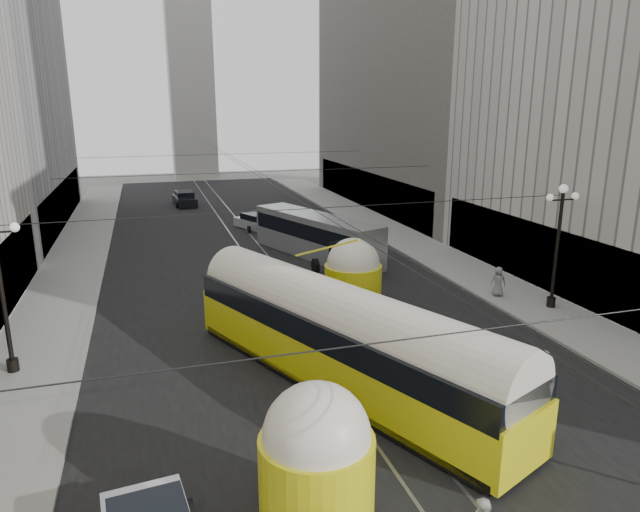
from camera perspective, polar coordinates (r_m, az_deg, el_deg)
road at (r=39.72m, az=-6.20°, el=-0.18°), size 20.00×85.00×0.02m
sidewalk_left at (r=42.75m, az=-23.13°, el=-0.13°), size 4.00×72.00×0.15m
sidewalk_right at (r=46.52m, az=7.62°, el=2.12°), size 4.00×72.00×0.15m
rail_left at (r=39.59m, az=-7.27°, el=-0.27°), size 0.12×85.00×0.04m
rail_right at (r=39.85m, az=-5.14°, el=-0.10°), size 0.12×85.00×0.04m
building_right_far at (r=59.95m, az=10.57°, el=20.49°), size 12.60×32.60×32.60m
distant_tower at (r=85.60m, az=-12.87°, el=17.76°), size 6.00×6.00×31.36m
lamppost_left_mid at (r=24.75m, az=-29.31°, el=-2.47°), size 1.86×0.44×6.37m
lamppost_right_mid at (r=31.09m, az=22.70°, el=1.56°), size 1.86×0.44×6.37m
catenary at (r=37.64m, az=-5.98°, el=8.11°), size 25.00×72.00×0.23m
streetcar at (r=21.48m, az=2.12°, el=-8.06°), size 8.98×16.89×3.98m
city_bus at (r=39.39m, az=-0.38°, el=2.19°), size 6.39×12.00×2.94m
sedan_white_far at (r=48.84m, az=-6.51°, el=3.40°), size 3.28×4.51×1.32m
sedan_dark_far at (r=61.54m, az=-13.39°, el=5.57°), size 2.32×4.84×1.48m
pedestrian_sidewalk_right at (r=32.59m, az=17.40°, el=-2.45°), size 0.92×0.76×1.63m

